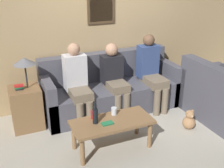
{
  "coord_description": "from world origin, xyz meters",
  "views": [
    {
      "loc": [
        -1.72,
        -3.54,
        2.3
      ],
      "look_at": [
        -0.22,
        -0.08,
        0.71
      ],
      "focal_mm": 45.0,
      "sensor_mm": 36.0,
      "label": 1
    }
  ],
  "objects": [
    {
      "name": "teddy_bear",
      "position": [
        0.82,
        -0.61,
        0.13
      ],
      "size": [
        0.2,
        0.2,
        0.31
      ],
      "color": "#A87A51",
      "rests_on": "ground_plane"
    },
    {
      "name": "wine_bottle",
      "position": [
        -0.67,
        -0.56,
        0.53
      ],
      "size": [
        0.07,
        0.07,
        0.29
      ],
      "color": "black",
      "rests_on": "coffee_table"
    },
    {
      "name": "book_stack",
      "position": [
        -0.54,
        -0.65,
        0.43
      ],
      "size": [
        0.15,
        0.09,
        0.02
      ],
      "color": "#237547",
      "rests_on": "coffee_table"
    },
    {
      "name": "wall_back",
      "position": [
        0.0,
        0.94,
        1.3
      ],
      "size": [
        9.0,
        0.08,
        2.6
      ],
      "color": "tan",
      "rests_on": "ground_plane"
    },
    {
      "name": "person_right",
      "position": [
        0.67,
        0.31,
        0.67
      ],
      "size": [
        0.34,
        0.65,
        1.25
      ],
      "color": "#756651",
      "rests_on": "ground_plane"
    },
    {
      "name": "person_middle",
      "position": [
        0.0,
        0.34,
        0.64
      ],
      "size": [
        0.34,
        0.59,
        1.16
      ],
      "color": "#756651",
      "rests_on": "ground_plane"
    },
    {
      "name": "soda_can",
      "position": [
        -0.65,
        -0.44,
        0.48
      ],
      "size": [
        0.07,
        0.07,
        0.12
      ],
      "color": "red",
      "rests_on": "coffee_table"
    },
    {
      "name": "drinking_glass",
      "position": [
        -0.36,
        -0.45,
        0.47
      ],
      "size": [
        0.08,
        0.08,
        0.1
      ],
      "color": "silver",
      "rests_on": "coffee_table"
    },
    {
      "name": "couch_main",
      "position": [
        0.0,
        0.5,
        0.33
      ],
      "size": [
        2.3,
        0.83,
        0.94
      ],
      "color": "#4C4C56",
      "rests_on": "ground_plane"
    },
    {
      "name": "person_left",
      "position": [
        -0.63,
        0.31,
        0.67
      ],
      "size": [
        0.34,
        0.6,
        1.24
      ],
      "color": "#756651",
      "rests_on": "ground_plane"
    },
    {
      "name": "couch_side",
      "position": [
        1.46,
        -0.62,
        0.33
      ],
      "size": [
        0.83,
        1.4,
        0.94
      ],
      "rotation": [
        0.0,
        0.0,
        1.57
      ],
      "color": "#4C4C56",
      "rests_on": "ground_plane"
    },
    {
      "name": "coffee_table",
      "position": [
        -0.45,
        -0.6,
        0.36
      ],
      "size": [
        1.07,
        0.49,
        0.42
      ],
      "color": "olive",
      "rests_on": "ground_plane"
    },
    {
      "name": "side_table_with_lamp",
      "position": [
        -1.41,
        0.42,
        0.38
      ],
      "size": [
        0.45,
        0.45,
        1.11
      ],
      "color": "olive",
      "rests_on": "ground_plane"
    },
    {
      "name": "ground_plane",
      "position": [
        0.0,
        0.0,
        0.0
      ],
      "size": [
        16.0,
        16.0,
        0.0
      ],
      "primitive_type": "plane",
      "color": "#ADA899"
    }
  ]
}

